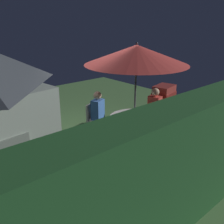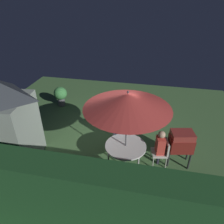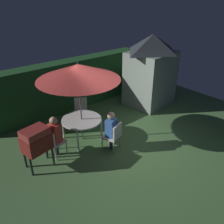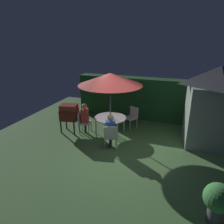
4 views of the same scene
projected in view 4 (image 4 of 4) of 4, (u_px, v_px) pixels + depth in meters
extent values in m
plane|color=#47703D|center=(124.00, 153.00, 7.19)|extent=(11.00, 11.00, 0.00)
cube|color=#1E4C23|center=(146.00, 99.00, 9.95)|extent=(6.65, 0.66, 1.96)
cube|color=gray|center=(213.00, 116.00, 7.46)|extent=(1.97, 1.69, 2.20)
pyramid|color=#33383D|center=(220.00, 76.00, 6.96)|extent=(2.09, 1.79, 0.67)
cube|color=slate|center=(208.00, 115.00, 8.23)|extent=(0.76, 0.12, 1.72)
cylinder|color=white|center=(110.00, 118.00, 8.32)|extent=(1.26, 1.26, 0.04)
cylinder|color=beige|center=(96.00, 129.00, 8.20)|extent=(0.05, 0.05, 0.70)
cylinder|color=beige|center=(117.00, 132.00, 7.92)|extent=(0.05, 0.05, 0.70)
cylinder|color=beige|center=(104.00, 121.00, 8.98)|extent=(0.05, 0.05, 0.70)
cylinder|color=beige|center=(124.00, 124.00, 8.70)|extent=(0.05, 0.05, 0.70)
cylinder|color=#4C4C51|center=(110.00, 105.00, 8.14)|extent=(0.04, 0.04, 2.50)
cone|color=#B73833|center=(110.00, 79.00, 7.79)|extent=(2.45, 2.45, 0.45)
sphere|color=#4C4C51|center=(110.00, 72.00, 7.70)|extent=(0.06, 0.06, 0.06)
cube|color=maroon|center=(69.00, 115.00, 8.49)|extent=(0.79, 0.63, 0.45)
cube|color=maroon|center=(69.00, 107.00, 8.38)|extent=(0.75, 0.60, 0.20)
cylinder|color=#262628|center=(61.00, 127.00, 8.58)|extent=(0.06, 0.06, 0.55)
cylinder|color=#262628|center=(74.00, 129.00, 8.38)|extent=(0.06, 0.06, 0.55)
cylinder|color=#262628|center=(66.00, 123.00, 8.95)|extent=(0.06, 0.06, 0.55)
cylinder|color=#262628|center=(79.00, 125.00, 8.75)|extent=(0.06, 0.06, 0.55)
cube|color=silver|center=(85.00, 122.00, 8.56)|extent=(0.54, 0.54, 0.06)
cube|color=silver|center=(80.00, 117.00, 8.51)|extent=(0.14, 0.46, 0.45)
cylinder|color=#AFABA3|center=(82.00, 125.00, 8.85)|extent=(0.04, 0.04, 0.45)
cylinder|color=#AFABA3|center=(79.00, 129.00, 8.48)|extent=(0.04, 0.04, 0.45)
cylinder|color=#AFABA3|center=(91.00, 126.00, 8.79)|extent=(0.04, 0.04, 0.45)
cylinder|color=#AFABA3|center=(89.00, 130.00, 8.42)|extent=(0.04, 0.04, 0.45)
cube|color=silver|center=(111.00, 136.00, 7.40)|extent=(0.59, 0.59, 0.06)
cube|color=silver|center=(110.00, 133.00, 7.13)|extent=(0.45, 0.21, 0.45)
cylinder|color=#AFABA3|center=(105.00, 144.00, 7.29)|extent=(0.04, 0.04, 0.45)
cylinder|color=#AFABA3|center=(116.00, 144.00, 7.29)|extent=(0.04, 0.04, 0.45)
cylinder|color=#AFABA3|center=(105.00, 139.00, 7.67)|extent=(0.04, 0.04, 0.45)
cylinder|color=#AFABA3|center=(116.00, 139.00, 7.67)|extent=(0.04, 0.04, 0.45)
cube|color=silver|center=(130.00, 118.00, 9.06)|extent=(0.63, 0.63, 0.06)
cube|color=silver|center=(134.00, 112.00, 9.11)|extent=(0.42, 0.28, 0.45)
cylinder|color=#AFABA3|center=(137.00, 123.00, 9.11)|extent=(0.04, 0.04, 0.45)
cylinder|color=#AFABA3|center=(130.00, 120.00, 9.40)|extent=(0.04, 0.04, 0.45)
cylinder|color=#AFABA3|center=(130.00, 125.00, 8.87)|extent=(0.04, 0.04, 0.45)
cylinder|color=#AFABA3|center=(124.00, 122.00, 9.17)|extent=(0.04, 0.04, 0.45)
cylinder|color=#4C4C51|center=(215.00, 215.00, 4.46)|extent=(0.33, 0.33, 0.38)
sphere|color=#3D8442|center=(219.00, 198.00, 4.31)|extent=(0.62, 0.62, 0.62)
cube|color=#CC3D33|center=(85.00, 116.00, 8.45)|extent=(0.30, 0.38, 0.55)
sphere|color=tan|center=(84.00, 106.00, 8.32)|extent=(0.22, 0.22, 0.22)
cylinder|color=#383347|center=(85.00, 127.00, 8.63)|extent=(0.10, 0.10, 0.48)
cube|color=#3866B2|center=(110.00, 128.00, 7.30)|extent=(0.40, 0.34, 0.55)
sphere|color=tan|center=(110.00, 118.00, 7.16)|extent=(0.22, 0.22, 0.22)
cylinder|color=#383347|center=(111.00, 141.00, 7.48)|extent=(0.10, 0.10, 0.48)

